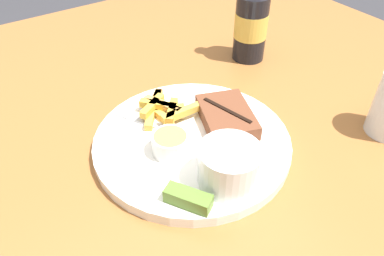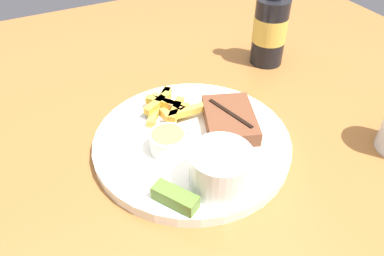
{
  "view_description": "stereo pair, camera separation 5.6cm",
  "coord_description": "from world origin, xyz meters",
  "px_view_note": "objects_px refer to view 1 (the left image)",
  "views": [
    {
      "loc": [
        0.36,
        -0.24,
        1.14
      ],
      "look_at": [
        0.0,
        0.0,
        0.78
      ],
      "focal_mm": 35.0,
      "sensor_mm": 36.0,
      "label": 1
    },
    {
      "loc": [
        0.39,
        -0.2,
        1.14
      ],
      "look_at": [
        0.0,
        0.0,
        0.78
      ],
      "focal_mm": 35.0,
      "sensor_mm": 36.0,
      "label": 2
    }
  ],
  "objects_px": {
    "pickle_spear": "(188,198)",
    "beer_bottle": "(251,23)",
    "coleslaw_cup": "(229,164)",
    "fork_utensil": "(147,123)",
    "dipping_sauce_cup": "(170,143)",
    "dinner_plate": "(192,142)",
    "steak_portion": "(225,115)"
  },
  "relations": [
    {
      "from": "dipping_sauce_cup",
      "to": "pickle_spear",
      "type": "xyz_separation_m",
      "value": [
        0.1,
        -0.03,
        -0.01
      ]
    },
    {
      "from": "dinner_plate",
      "to": "beer_bottle",
      "type": "relative_size",
      "value": 1.4
    },
    {
      "from": "pickle_spear",
      "to": "beer_bottle",
      "type": "distance_m",
      "value": 0.43
    },
    {
      "from": "coleslaw_cup",
      "to": "pickle_spear",
      "type": "bearing_deg",
      "value": -88.1
    },
    {
      "from": "pickle_spear",
      "to": "fork_utensil",
      "type": "xyz_separation_m",
      "value": [
        -0.17,
        0.04,
        -0.01
      ]
    },
    {
      "from": "dipping_sauce_cup",
      "to": "steak_portion",
      "type": "bearing_deg",
      "value": 96.09
    },
    {
      "from": "pickle_spear",
      "to": "dipping_sauce_cup",
      "type": "bearing_deg",
      "value": 160.98
    },
    {
      "from": "dipping_sauce_cup",
      "to": "beer_bottle",
      "type": "relative_size",
      "value": 0.25
    },
    {
      "from": "dinner_plate",
      "to": "fork_utensil",
      "type": "bearing_deg",
      "value": -150.24
    },
    {
      "from": "dinner_plate",
      "to": "fork_utensil",
      "type": "distance_m",
      "value": 0.08
    },
    {
      "from": "steak_portion",
      "to": "coleslaw_cup",
      "type": "height_order",
      "value": "coleslaw_cup"
    },
    {
      "from": "pickle_spear",
      "to": "beer_bottle",
      "type": "relative_size",
      "value": 0.3
    },
    {
      "from": "dipping_sauce_cup",
      "to": "dinner_plate",
      "type": "bearing_deg",
      "value": 99.37
    },
    {
      "from": "coleslaw_cup",
      "to": "pickle_spear",
      "type": "distance_m",
      "value": 0.07
    },
    {
      "from": "steak_portion",
      "to": "coleslaw_cup",
      "type": "distance_m",
      "value": 0.13
    },
    {
      "from": "dinner_plate",
      "to": "coleslaw_cup",
      "type": "distance_m",
      "value": 0.11
    },
    {
      "from": "dinner_plate",
      "to": "dipping_sauce_cup",
      "type": "distance_m",
      "value": 0.05
    },
    {
      "from": "dipping_sauce_cup",
      "to": "pickle_spear",
      "type": "relative_size",
      "value": 0.85
    },
    {
      "from": "coleslaw_cup",
      "to": "fork_utensil",
      "type": "relative_size",
      "value": 0.68
    },
    {
      "from": "coleslaw_cup",
      "to": "dipping_sauce_cup",
      "type": "relative_size",
      "value": 1.53
    },
    {
      "from": "coleslaw_cup",
      "to": "fork_utensil",
      "type": "height_order",
      "value": "coleslaw_cup"
    },
    {
      "from": "dinner_plate",
      "to": "pickle_spear",
      "type": "distance_m",
      "value": 0.13
    },
    {
      "from": "dinner_plate",
      "to": "dipping_sauce_cup",
      "type": "bearing_deg",
      "value": -80.63
    },
    {
      "from": "fork_utensil",
      "to": "steak_portion",
      "type": "bearing_deg",
      "value": 28.92
    },
    {
      "from": "fork_utensil",
      "to": "dipping_sauce_cup",
      "type": "bearing_deg",
      "value": -32.04
    },
    {
      "from": "pickle_spear",
      "to": "steak_portion",
      "type": "bearing_deg",
      "value": 126.8
    },
    {
      "from": "fork_utensil",
      "to": "beer_bottle",
      "type": "xyz_separation_m",
      "value": [
        -0.1,
        0.3,
        0.06
      ]
    },
    {
      "from": "dinner_plate",
      "to": "steak_portion",
      "type": "xyz_separation_m",
      "value": [
        -0.0,
        0.07,
        0.02
      ]
    },
    {
      "from": "dipping_sauce_cup",
      "to": "pickle_spear",
      "type": "distance_m",
      "value": 0.1
    },
    {
      "from": "coleslaw_cup",
      "to": "beer_bottle",
      "type": "height_order",
      "value": "beer_bottle"
    },
    {
      "from": "steak_portion",
      "to": "beer_bottle",
      "type": "xyz_separation_m",
      "value": [
        -0.16,
        0.19,
        0.05
      ]
    },
    {
      "from": "steak_portion",
      "to": "beer_bottle",
      "type": "height_order",
      "value": "beer_bottle"
    }
  ]
}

